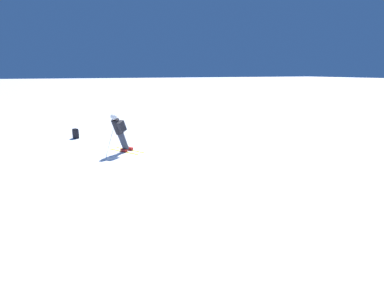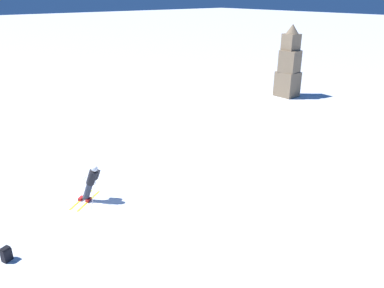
% 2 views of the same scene
% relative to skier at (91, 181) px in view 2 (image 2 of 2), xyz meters
% --- Properties ---
extents(ground_plane, '(300.00, 300.00, 0.00)m').
position_rel_skier_xyz_m(ground_plane, '(-0.42, -0.24, -0.96)').
color(ground_plane, white).
extents(skier, '(1.51, 1.67, 1.76)m').
position_rel_skier_xyz_m(skier, '(0.00, 0.00, 0.00)').
color(skier, yellow).
rests_on(skier, ground).
extents(rock_pillar, '(1.71, 1.50, 5.84)m').
position_rel_skier_xyz_m(rock_pillar, '(-5.65, 20.27, 1.49)').
color(rock_pillar, '#7A664C').
rests_on(rock_pillar, ground).
extents(spare_backpack, '(0.32, 0.36, 0.50)m').
position_rel_skier_xyz_m(spare_backpack, '(1.68, -3.82, -0.71)').
color(spare_backpack, black).
rests_on(spare_backpack, ground).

